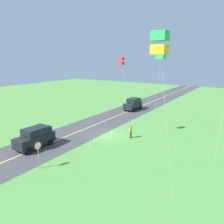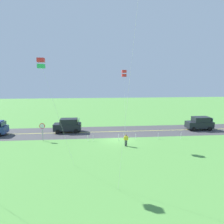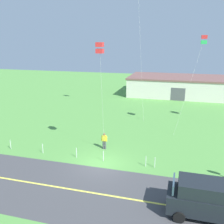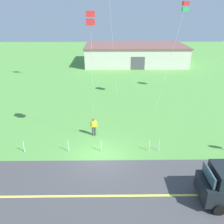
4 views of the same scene
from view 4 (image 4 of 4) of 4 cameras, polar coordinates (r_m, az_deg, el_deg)
ground_plane at (r=17.88m, az=-2.82°, el=-10.63°), size 120.00×120.00×0.10m
asphalt_road at (r=14.74m, az=-3.37°, el=-19.36°), size 120.00×7.00×0.00m
road_centre_stripe at (r=14.74m, az=-3.37°, el=-19.35°), size 120.00×0.16×0.00m
person_adult_near at (r=20.11m, az=-4.35°, el=-3.40°), size 0.58×0.22×1.60m
kite_red_low at (r=16.47m, az=-5.15°, el=21.33°), size 0.56×1.68×9.82m
kite_yellow_high at (r=25.45m, az=17.08°, el=22.89°), size 2.61×1.70×10.47m
warehouse_distant at (r=46.35m, az=5.48°, el=13.61°), size 18.36×10.20×3.50m
fence_post_1 at (r=19.29m, az=-20.29°, el=-7.71°), size 0.05×0.05×0.90m
fence_post_2 at (r=18.44m, az=-10.42°, el=-8.01°), size 0.05×0.05×0.90m
fence_post_3 at (r=18.19m, az=-2.65°, el=-8.08°), size 0.05×0.05×0.90m
fence_post_4 at (r=18.42m, az=8.85°, el=-7.92°), size 0.05×0.05×0.90m
fence_post_5 at (r=18.56m, az=11.10°, el=-7.85°), size 0.05×0.05×0.90m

